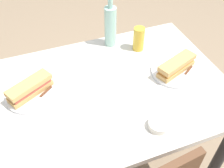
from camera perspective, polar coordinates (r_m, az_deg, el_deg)
The scene contains 12 objects.
ground_plane at distance 1.91m, azimuth 0.00°, elevation -17.25°, with size 8.00×8.00×0.00m, color #8C755B.
dining_table at distance 1.37m, azimuth 0.00°, elevation -4.20°, with size 1.15×0.83×0.78m.
plate_near at distance 1.29m, azimuth -17.22°, elevation -2.15°, with size 0.25×0.25×0.01m, color white.
baguette_sandwich_near at distance 1.27m, azimuth -17.61°, elevation -0.86°, with size 0.23×0.16×0.07m.
knife_near at distance 1.26m, azimuth -15.50°, elevation -2.74°, with size 0.15×0.12×0.01m.
plate_far at distance 1.39m, azimuth 13.72°, elevation 2.65°, with size 0.25×0.25×0.01m, color white.
baguette_sandwich_far at distance 1.36m, azimuth 14.01°, elevation 3.94°, with size 0.23×0.14×0.07m.
knife_far at distance 1.37m, azimuth 15.80°, elevation 2.04°, with size 0.16×0.11×0.01m.
water_bottle at distance 1.48m, azimuth -0.34°, elevation 12.74°, with size 0.07×0.07×0.31m.
beer_glass at distance 1.48m, azimuth 5.90°, elevation 9.85°, with size 0.06×0.06×0.14m, color gold.
olive_bowl at distance 1.13m, azimuth 10.23°, elevation -8.86°, with size 0.09×0.09×0.03m, color silver.
paper_napkin at distance 1.43m, azimuth -1.33°, elevation 5.10°, with size 0.14×0.14×0.00m, color white.
Camera 1 is at (0.32, 0.84, 1.69)m, focal length 41.57 mm.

